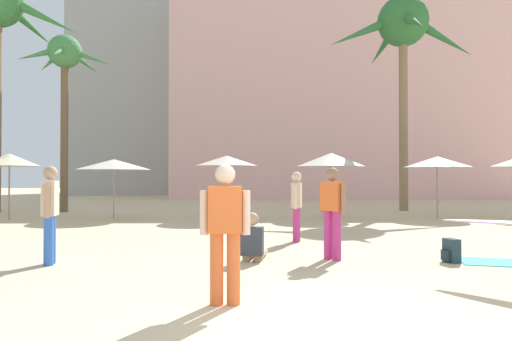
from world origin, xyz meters
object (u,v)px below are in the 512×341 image
palm_tree_left (65,65)px  person_far_right (253,243)px  cafe_umbrella_0 (227,161)px  beach_towel (510,263)px  backpack (451,251)px  person_mid_right (297,203)px  person_mid_center (50,210)px  person_near_left (225,228)px  cafe_umbrella_6 (331,160)px  person_near_right (332,209)px  cafe_umbrella_3 (437,162)px  palm_tree_center (402,31)px  cafe_umbrella_2 (114,165)px  cafe_umbrella_4 (9,160)px

palm_tree_left → person_far_right: (8.14, -11.99, -6.10)m
cafe_umbrella_0 → beach_towel: bearing=-57.6°
backpack → person_mid_right: (-2.48, 2.69, 0.70)m
palm_tree_left → cafe_umbrella_0: (7.26, -3.85, -4.31)m
person_far_right → person_mid_center: size_ratio=0.55×
backpack → person_near_left: person_near_left is taller
beach_towel → backpack: backpack is taller
cafe_umbrella_6 → beach_towel: 9.24m
beach_towel → backpack: bearing=174.1°
person_near_right → person_mid_center: size_ratio=0.99×
beach_towel → cafe_umbrella_3: bearing=75.2°
person_far_right → person_near_right: (1.45, 0.03, 0.62)m
person_mid_right → person_mid_center: bearing=42.5°
palm_tree_center → cafe_umbrella_6: bearing=-135.0°
cafe_umbrella_0 → beach_towel: cafe_umbrella_0 is taller
cafe_umbrella_3 → person_far_right: (-6.91, -8.71, -1.77)m
cafe_umbrella_6 → person_near_left: (-3.28, -11.45, -1.23)m
person_mid_right → person_near_left: bearing=86.5°
cafe_umbrella_2 → backpack: (8.47, -8.64, -1.77)m
person_far_right → person_mid_center: 3.61m
cafe_umbrella_0 → person_far_right: size_ratio=2.43×
cafe_umbrella_3 → person_mid_right: size_ratio=1.50×
palm_tree_left → beach_towel: palm_tree_left is taller
cafe_umbrella_3 → backpack: bearing=-110.7°
cafe_umbrella_0 → palm_tree_center: bearing=29.1°
palm_tree_left → cafe_umbrella_4: size_ratio=3.29×
cafe_umbrella_2 → person_mid_right: 8.51m
palm_tree_center → person_near_right: palm_tree_center is taller
cafe_umbrella_2 → cafe_umbrella_6: cafe_umbrella_6 is taller
person_near_left → person_near_right: person_near_right is taller
person_near_left → backpack: bearing=124.0°
cafe_umbrella_6 → person_far_right: cafe_umbrella_6 is taller
palm_tree_center → person_far_right: size_ratio=10.38×
palm_tree_center → person_near_left: (-7.25, -15.43, -7.21)m
backpack → person_mid_right: bearing=-59.7°
cafe_umbrella_4 → person_near_left: cafe_umbrella_4 is taller
cafe_umbrella_0 → beach_towel: 10.28m
cafe_umbrella_6 → beach_towel: (1.61, -8.84, -2.14)m
person_near_right → beach_towel: bearing=131.4°
palm_tree_left → cafe_umbrella_2: size_ratio=2.90×
cafe_umbrella_0 → backpack: (4.40, -8.39, -1.89)m
cafe_umbrella_0 → backpack: bearing=-62.3°
beach_towel → person_far_right: 4.54m
cafe_umbrella_3 → backpack: size_ratio=5.88×
palm_tree_center → person_near_right: (-5.44, -12.44, -7.20)m
palm_tree_left → person_near_right: bearing=-51.3°
palm_tree_left → backpack: size_ratio=18.43×
cafe_umbrella_3 → cafe_umbrella_4: bearing=-178.3°
person_mid_right → person_near_right: 2.45m
cafe_umbrella_6 → person_far_right: 9.16m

